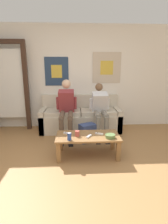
{
  "coord_description": "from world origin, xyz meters",
  "views": [
    {
      "loc": [
        0.02,
        -2.04,
        1.53
      ],
      "look_at": [
        0.2,
        1.28,
        0.68
      ],
      "focal_mm": 28.0,
      "sensor_mm": 36.0,
      "label": 1
    }
  ],
  "objects_px": {
    "coffee_table": "(88,139)",
    "game_controller_near_left": "(67,133)",
    "couch": "(81,118)",
    "person_seated_teen": "(100,108)",
    "backpack": "(88,133)",
    "drink_can_blue": "(69,136)",
    "game_controller_near_right": "(89,136)",
    "pillar_candle": "(77,133)",
    "ceramic_bowl": "(110,136)",
    "game_controller_far_center": "(99,134)",
    "person_seated_adult": "(66,106)"
  },
  "relations": [
    {
      "from": "person_seated_adult",
      "to": "game_controller_near_right",
      "type": "distance_m",
      "value": 1.16
    },
    {
      "from": "person_seated_teen",
      "to": "game_controller_near_left",
      "type": "bearing_deg",
      "value": -128.52
    },
    {
      "from": "person_seated_adult",
      "to": "game_controller_near_left",
      "type": "xyz_separation_m",
      "value": [
        0.04,
        -0.88,
        -0.3
      ]
    },
    {
      "from": "couch",
      "to": "game_controller_near_right",
      "type": "height_order",
      "value": "couch"
    },
    {
      "from": "coffee_table",
      "to": "game_controller_far_center",
      "type": "xyz_separation_m",
      "value": [
        0.2,
        0.03,
        0.08
      ]
    },
    {
      "from": "coffee_table",
      "to": "game_controller_near_right",
      "type": "relative_size",
      "value": 7.8
    },
    {
      "from": "game_controller_far_center",
      "to": "game_controller_near_left",
      "type": "bearing_deg",
      "value": 175.57
    },
    {
      "from": "ceramic_bowl",
      "to": "drink_can_blue",
      "type": "bearing_deg",
      "value": -174.98
    },
    {
      "from": "person_seated_adult",
      "to": "pillar_candle",
      "type": "xyz_separation_m",
      "value": [
        0.22,
        -0.99,
        -0.26
      ]
    },
    {
      "from": "coffee_table",
      "to": "backpack",
      "type": "xyz_separation_m",
      "value": [
        0.05,
        0.61,
        -0.13
      ]
    },
    {
      "from": "game_controller_near_left",
      "to": "coffee_table",
      "type": "bearing_deg",
      "value": -11.96
    },
    {
      "from": "couch",
      "to": "game_controller_near_left",
      "type": "height_order",
      "value": "couch"
    },
    {
      "from": "ceramic_bowl",
      "to": "person_seated_teen",
      "type": "bearing_deg",
      "value": 90.9
    },
    {
      "from": "couch",
      "to": "game_controller_far_center",
      "type": "distance_m",
      "value": 1.34
    },
    {
      "from": "person_seated_adult",
      "to": "game_controller_far_center",
      "type": "xyz_separation_m",
      "value": [
        0.61,
        -0.93,
        -0.3
      ]
    },
    {
      "from": "ceramic_bowl",
      "to": "coffee_table",
      "type": "bearing_deg",
      "value": 160.8
    },
    {
      "from": "person_seated_teen",
      "to": "backpack",
      "type": "xyz_separation_m",
      "value": [
        -0.31,
        -0.38,
        -0.46
      ]
    },
    {
      "from": "person_seated_teen",
      "to": "game_controller_near_right",
      "type": "bearing_deg",
      "value": -107.74
    },
    {
      "from": "coffee_table",
      "to": "game_controller_near_left",
      "type": "distance_m",
      "value": 0.38
    },
    {
      "from": "backpack",
      "to": "game_controller_near_left",
      "type": "distance_m",
      "value": 0.7
    },
    {
      "from": "person_seated_teen",
      "to": "ceramic_bowl",
      "type": "bearing_deg",
      "value": -89.1
    },
    {
      "from": "couch",
      "to": "pillar_candle",
      "type": "height_order",
      "value": "couch"
    },
    {
      "from": "person_seated_teen",
      "to": "drink_can_blue",
      "type": "xyz_separation_m",
      "value": [
        -0.67,
        -1.17,
        -0.2
      ]
    },
    {
      "from": "backpack",
      "to": "drink_can_blue",
      "type": "height_order",
      "value": "drink_can_blue"
    },
    {
      "from": "coffee_table",
      "to": "game_controller_far_center",
      "type": "distance_m",
      "value": 0.22
    },
    {
      "from": "drink_can_blue",
      "to": "game_controller_near_right",
      "type": "relative_size",
      "value": 0.88
    },
    {
      "from": "ceramic_bowl",
      "to": "game_controller_near_left",
      "type": "relative_size",
      "value": 1.31
    },
    {
      "from": "person_seated_teen",
      "to": "backpack",
      "type": "relative_size",
      "value": 3.0
    },
    {
      "from": "couch",
      "to": "game_controller_far_center",
      "type": "xyz_separation_m",
      "value": [
        0.29,
        -1.31,
        0.09
      ]
    },
    {
      "from": "pillar_candle",
      "to": "drink_can_blue",
      "type": "distance_m",
      "value": 0.21
    },
    {
      "from": "coffee_table",
      "to": "game_controller_far_center",
      "type": "bearing_deg",
      "value": 9.26
    },
    {
      "from": "couch",
      "to": "coffee_table",
      "type": "xyz_separation_m",
      "value": [
        0.08,
        -1.34,
        0.01
      ]
    },
    {
      "from": "couch",
      "to": "game_controller_near_right",
      "type": "distance_m",
      "value": 1.42
    },
    {
      "from": "game_controller_far_center",
      "to": "coffee_table",
      "type": "bearing_deg",
      "value": -170.74
    },
    {
      "from": "couch",
      "to": "backpack",
      "type": "distance_m",
      "value": 0.75
    },
    {
      "from": "couch",
      "to": "drink_can_blue",
      "type": "bearing_deg",
      "value": -98.72
    },
    {
      "from": "game_controller_near_right",
      "to": "game_controller_far_center",
      "type": "relative_size",
      "value": 0.97
    },
    {
      "from": "coffee_table",
      "to": "ceramic_bowl",
      "type": "xyz_separation_m",
      "value": [
        0.37,
        -0.13,
        0.1
      ]
    },
    {
      "from": "couch",
      "to": "person_seated_teen",
      "type": "distance_m",
      "value": 0.66
    },
    {
      "from": "coffee_table",
      "to": "drink_can_blue",
      "type": "distance_m",
      "value": 0.39
    },
    {
      "from": "coffee_table",
      "to": "couch",
      "type": "bearing_deg",
      "value": 93.43
    },
    {
      "from": "person_seated_adult",
      "to": "person_seated_teen",
      "type": "bearing_deg",
      "value": 1.48
    },
    {
      "from": "couch",
      "to": "ceramic_bowl",
      "type": "bearing_deg",
      "value": -72.97
    },
    {
      "from": "coffee_table",
      "to": "game_controller_near_left",
      "type": "xyz_separation_m",
      "value": [
        -0.37,
        0.08,
        0.08
      ]
    },
    {
      "from": "pillar_candle",
      "to": "drink_can_blue",
      "type": "xyz_separation_m",
      "value": [
        -0.13,
        -0.16,
        0.01
      ]
    },
    {
      "from": "game_controller_near_left",
      "to": "couch",
      "type": "bearing_deg",
      "value": 77.21
    },
    {
      "from": "pillar_candle",
      "to": "game_controller_far_center",
      "type": "relative_size",
      "value": 0.74
    },
    {
      "from": "couch",
      "to": "pillar_candle",
      "type": "distance_m",
      "value": 1.38
    },
    {
      "from": "pillar_candle",
      "to": "game_controller_near_left",
      "type": "distance_m",
      "value": 0.21
    },
    {
      "from": "drink_can_blue",
      "to": "coffee_table",
      "type": "bearing_deg",
      "value": 30.94
    }
  ]
}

